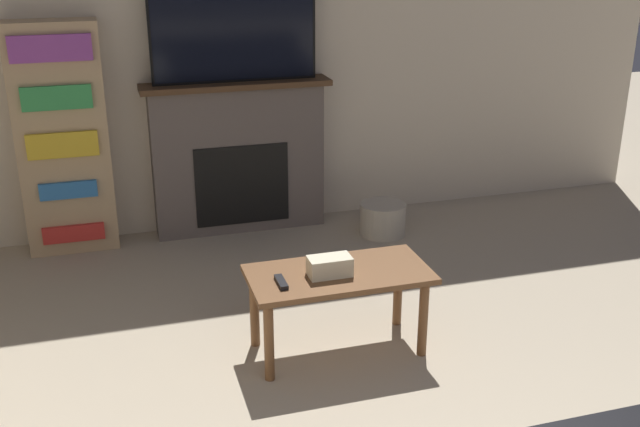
# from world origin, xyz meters

# --- Properties ---
(wall_back) EXTENTS (6.46, 0.06, 2.70)m
(wall_back) POSITION_xyz_m (0.00, 4.47, 1.35)
(wall_back) COLOR beige
(wall_back) RESTS_ON ground_plane
(fireplace) EXTENTS (1.34, 0.28, 1.11)m
(fireplace) POSITION_xyz_m (-0.17, 4.32, 0.56)
(fireplace) COLOR #605651
(fireplace) RESTS_ON ground_plane
(tv) EXTENTS (1.15, 0.03, 0.72)m
(tv) POSITION_xyz_m (-0.17, 4.30, 1.47)
(tv) COLOR black
(tv) RESTS_ON fireplace
(coffee_table) EXTENTS (0.94, 0.47, 0.46)m
(coffee_table) POSITION_xyz_m (-0.00, 2.46, 0.39)
(coffee_table) COLOR brown
(coffee_table) RESTS_ON ground_plane
(tissue_box) EXTENTS (0.22, 0.12, 0.10)m
(tissue_box) POSITION_xyz_m (-0.06, 2.43, 0.51)
(tissue_box) COLOR beige
(tissue_box) RESTS_ON coffee_table
(remote_control) EXTENTS (0.04, 0.15, 0.02)m
(remote_control) POSITION_xyz_m (-0.32, 2.40, 0.47)
(remote_control) COLOR black
(remote_control) RESTS_ON coffee_table
(bookshelf) EXTENTS (0.59, 0.29, 1.57)m
(bookshelf) POSITION_xyz_m (-1.36, 4.30, 0.79)
(bookshelf) COLOR tan
(bookshelf) RESTS_ON ground_plane
(storage_basket) EXTENTS (0.34, 0.34, 0.23)m
(storage_basket) POSITION_xyz_m (0.81, 3.91, 0.12)
(storage_basket) COLOR #BCB29E
(storage_basket) RESTS_ON ground_plane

